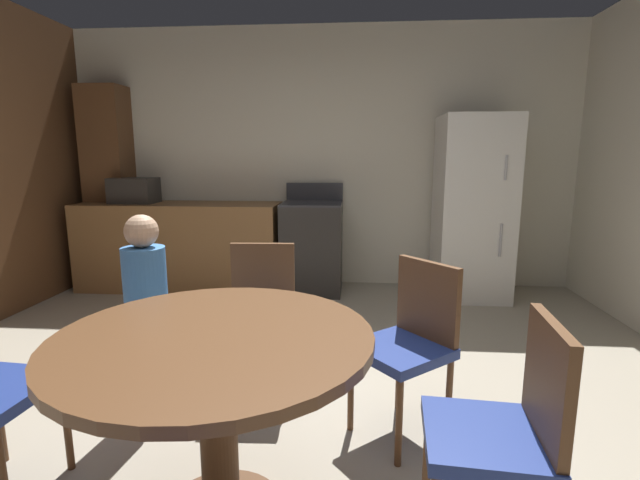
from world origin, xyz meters
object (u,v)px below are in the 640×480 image
at_px(chair_north, 261,309).
at_px(chair_east, 507,426).
at_px(oven_range, 312,246).
at_px(dining_table, 216,375).
at_px(refrigerator, 473,208).
at_px(chair_northeast, 410,337).
at_px(person_child, 147,311).
at_px(microwave, 134,190).

distance_m(chair_north, chair_east, 1.52).
xyz_separation_m(oven_range, dining_table, (-0.06, -3.06, 0.13)).
height_order(oven_range, refrigerator, refrigerator).
height_order(chair_north, chair_northeast, same).
bearing_deg(chair_north, person_child, -63.49).
xyz_separation_m(microwave, person_child, (1.20, -2.35, -0.45)).
relative_size(refrigerator, chair_northeast, 2.02).
distance_m(chair_northeast, chair_east, 0.77).
relative_size(dining_table, chair_north, 1.31).
xyz_separation_m(dining_table, chair_northeast, (0.78, 0.65, -0.10)).
distance_m(oven_range, microwave, 1.94).
distance_m(dining_table, person_child, 0.92).
bearing_deg(dining_table, microwave, 120.45).
distance_m(chair_north, chair_northeast, 0.90).
bearing_deg(dining_table, chair_northeast, 39.95).
relative_size(chair_north, person_child, 0.80).
relative_size(oven_range, chair_northeast, 1.26).
bearing_deg(chair_northeast, person_child, -42.33).
distance_m(microwave, dining_table, 3.57).
bearing_deg(person_child, chair_north, 79.45).
height_order(microwave, dining_table, microwave).
bearing_deg(chair_northeast, chair_north, -63.56).
height_order(refrigerator, chair_east, refrigerator).
bearing_deg(chair_east, microwave, -43.48).
xyz_separation_m(chair_northeast, person_child, (-1.37, 0.06, 0.08)).
relative_size(chair_north, chair_northeast, 1.00).
distance_m(oven_range, chair_east, 3.28).
bearing_deg(chair_north, refrigerator, 137.00).
distance_m(oven_range, person_child, 2.44).
height_order(dining_table, chair_north, chair_north).
bearing_deg(chair_northeast, microwave, -83.01).
height_order(oven_range, microwave, microwave).
height_order(microwave, person_child, microwave).
height_order(dining_table, chair_east, chair_east).
height_order(dining_table, chair_northeast, chair_northeast).
relative_size(oven_range, dining_table, 0.96).
relative_size(oven_range, chair_east, 1.26).
xyz_separation_m(refrigerator, chair_north, (-1.68, -1.99, -0.38)).
xyz_separation_m(dining_table, person_child, (-0.59, 0.71, -0.02)).
height_order(refrigerator, chair_northeast, refrigerator).
xyz_separation_m(microwave, chair_northeast, (2.57, -2.40, -0.53)).
bearing_deg(refrigerator, chair_east, -101.38).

